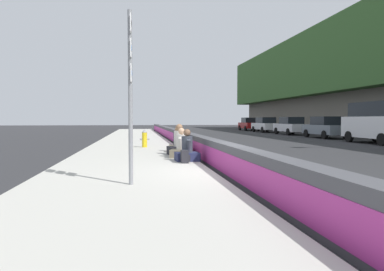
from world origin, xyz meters
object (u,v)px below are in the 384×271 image
seated_person_rear (179,145)px  parked_car_fourth (326,127)px  seated_person_middle (182,148)px  parked_car_far (265,125)px  seated_person_foreground (187,151)px  parked_car_third (380,122)px  fire_hydrant (145,138)px  seated_person_far (178,144)px  parked_car_midline (291,126)px  route_sign_post (131,84)px  parked_car_farther (249,124)px  backpack (185,157)px

seated_person_rear → parked_car_fourth: size_ratio=0.26×
parked_car_fourth → seated_person_rear: bearing=133.3°
seated_person_middle → parked_car_far: size_ratio=0.23×
seated_person_foreground → parked_car_third: parked_car_third is taller
fire_hydrant → seated_person_far: seated_person_far is taller
seated_person_middle → parked_car_midline: parked_car_midline is taller
route_sign_post → seated_person_rear: 6.42m
parked_car_farther → seated_person_far: bearing=156.6°
seated_person_middle → seated_person_far: 2.19m
route_sign_post → parked_car_farther: size_ratio=0.79×
parked_car_far → parked_car_midline: bearing=-178.7°
seated_person_far → backpack: seated_person_far is taller
fire_hydrant → seated_person_foreground: bearing=-167.8°
seated_person_far → parked_car_third: size_ratio=0.20×
seated_person_far → parked_car_fourth: size_ratio=0.23×
seated_person_foreground → parked_car_farther: parked_car_farther is taller
seated_person_far → parked_car_midline: (17.39, -12.99, 0.40)m
route_sign_post → backpack: route_sign_post is taller
parked_car_fourth → parked_car_midline: same height
seated_person_foreground → seated_person_far: seated_person_far is taller
route_sign_post → seated_person_middle: (4.94, -1.68, -1.76)m
seated_person_rear → route_sign_post: bearing=163.9°
backpack → parked_car_midline: 24.91m
fire_hydrant → parked_car_fourth: size_ratio=0.19×
seated_person_rear → backpack: (-2.55, 0.13, -0.17)m
seated_person_foreground → fire_hydrant: bearing=12.2°
parked_car_farther → parked_car_fourth: bearing=-179.6°
seated_person_far → backpack: bearing=176.9°
seated_person_far → parked_car_third: parked_car_third is taller
seated_person_far → parked_car_fourth: bearing=-49.4°
route_sign_post → parked_car_fourth: bearing=-39.0°
seated_person_middle → seated_person_far: size_ratio=1.01×
route_sign_post → fire_hydrant: size_ratio=4.09×
route_sign_post → seated_person_rear: route_sign_post is taller
seated_person_rear → seated_person_middle: bearing=177.8°
fire_hydrant → seated_person_middle: (-4.79, -1.21, -0.12)m
seated_person_foreground → parked_car_farther: bearing=-21.4°
fire_hydrant → parked_car_far: (21.22, -14.16, 0.27)m
fire_hydrant → seated_person_foreground: size_ratio=0.85×
parked_car_third → parked_car_farther: size_ratio=1.13×
seated_person_rear → parked_car_far: 28.15m
seated_person_far → parked_car_third: (4.75, -12.88, 0.89)m
seated_person_foreground → parked_car_fourth: size_ratio=0.23×
seated_person_middle → seated_person_rear: 1.00m
parked_car_midline → seated_person_far: bearing=143.2°
route_sign_post → seated_person_rear: size_ratio=3.05×
seated_person_far → route_sign_post: bearing=165.9°
seated_person_middle → seated_person_far: (2.19, -0.12, -0.00)m
parked_car_far → fire_hydrant: bearing=146.3°
seated_person_foreground → seated_person_far: size_ratio=0.99×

